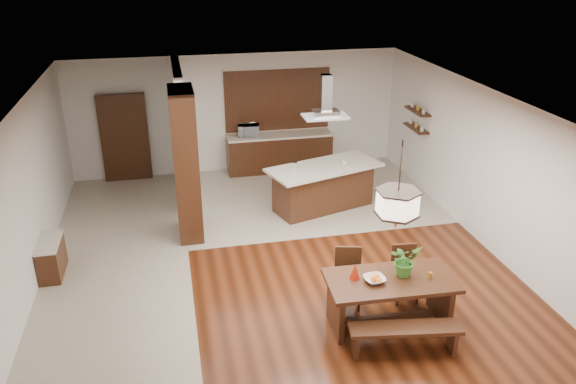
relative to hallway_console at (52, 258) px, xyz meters
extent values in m
plane|color=#37170A|center=(3.81, -0.20, -0.32)|extent=(9.00, 9.00, 0.00)
cube|color=white|center=(3.81, -0.20, 2.58)|extent=(8.00, 9.00, 0.04)
cube|color=silver|center=(3.81, 4.30, 1.14)|extent=(8.00, 0.04, 2.90)
cube|color=silver|center=(3.81, -4.70, 1.14)|extent=(8.00, 0.04, 2.90)
cube|color=silver|center=(-0.19, -0.20, 1.14)|extent=(0.04, 9.00, 2.90)
cube|color=silver|center=(7.81, -0.20, 1.14)|extent=(0.04, 9.00, 2.90)
cube|color=#B3A895|center=(1.06, -0.20, -0.31)|extent=(2.50, 9.00, 0.01)
cube|color=#B3A895|center=(5.06, 2.30, -0.31)|extent=(5.50, 4.00, 0.01)
cube|color=#432210|center=(3.81, -0.20, 2.57)|extent=(8.00, 9.00, 0.02)
cube|color=black|center=(2.41, 1.00, 1.14)|extent=(0.45, 1.00, 2.90)
cube|color=silver|center=(2.41, 3.10, 1.14)|extent=(0.18, 2.40, 2.90)
cube|color=black|center=(0.00, 0.00, 0.00)|extent=(0.37, 0.88, 0.63)
cube|color=black|center=(1.11, 4.20, 0.74)|extent=(1.10, 0.20, 2.10)
cube|color=black|center=(4.81, 4.00, 0.13)|extent=(2.60, 0.60, 0.90)
cube|color=beige|center=(4.81, 4.00, 0.61)|extent=(2.60, 0.62, 0.05)
cube|color=#A36B31|center=(4.81, 4.26, 1.44)|extent=(2.60, 0.08, 1.50)
cube|color=black|center=(7.68, 2.40, 1.08)|extent=(0.26, 0.90, 0.04)
cube|color=black|center=(7.68, 2.40, 1.49)|extent=(0.26, 0.90, 0.04)
cube|color=black|center=(5.13, -2.55, 0.44)|extent=(1.92, 1.02, 0.06)
cube|color=black|center=(4.32, -2.51, 0.04)|extent=(0.12, 0.75, 0.72)
cube|color=black|center=(5.94, -2.58, 0.04)|extent=(0.12, 0.75, 0.72)
imported|color=#387828|center=(5.35, -2.48, 0.71)|extent=(0.55, 0.51, 0.49)
imported|color=#C0B4A8|center=(4.87, -2.57, 0.50)|extent=(0.33, 0.33, 0.07)
cone|color=#A01D0B|center=(4.61, -2.42, 0.59)|extent=(0.20, 0.20, 0.24)
cylinder|color=gold|center=(5.69, -2.65, 0.51)|extent=(0.07, 0.07, 0.09)
cube|color=black|center=(5.27, 1.59, 0.15)|extent=(2.22, 1.37, 0.94)
cube|color=beige|center=(5.27, 1.54, 0.65)|extent=(2.59, 1.71, 0.05)
imported|color=white|center=(5.70, 1.51, 0.72)|extent=(0.14, 0.14, 0.09)
imported|color=silver|center=(4.04, 4.03, 0.78)|extent=(0.55, 0.40, 0.28)
camera|label=1|loc=(2.18, -9.02, 4.89)|focal=35.00mm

